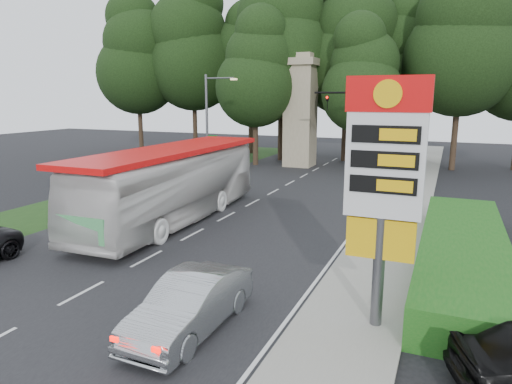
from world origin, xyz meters
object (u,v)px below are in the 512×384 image
at_px(gas_station_pylon, 384,171).
at_px(sedan_silver, 190,304).
at_px(traffic_signal_mast, 377,120).
at_px(monument, 300,110).
at_px(transit_bus, 173,185).
at_px(streetlight_signs, 209,121).

relative_size(gas_station_pylon, sedan_silver, 1.45).
bearing_deg(sedan_silver, traffic_signal_mast, 87.92).
bearing_deg(monument, sedan_silver, -77.78).
xyz_separation_m(monument, transit_bus, (-0.17, -20.70, -3.21)).
height_order(streetlight_signs, sedan_silver, streetlight_signs).
bearing_deg(monument, gas_station_pylon, -68.20).
distance_m(traffic_signal_mast, monument, 9.76).
relative_size(traffic_signal_mast, streetlight_signs, 0.90).
height_order(monument, transit_bus, monument).
distance_m(gas_station_pylon, transit_bus, 13.76).
bearing_deg(gas_station_pylon, monument, 111.80).
bearing_deg(transit_bus, sedan_silver, -56.93).
bearing_deg(gas_station_pylon, traffic_signal_mast, 99.09).
xyz_separation_m(gas_station_pylon, traffic_signal_mast, (-3.52, 22.00, 0.22)).
height_order(traffic_signal_mast, monument, monument).
bearing_deg(sedan_silver, gas_station_pylon, 25.25).
height_order(gas_station_pylon, sedan_silver, gas_station_pylon).
height_order(traffic_signal_mast, streetlight_signs, streetlight_signs).
height_order(traffic_signal_mast, sedan_silver, traffic_signal_mast).
bearing_deg(streetlight_signs, gas_station_pylon, -51.04).
bearing_deg(gas_station_pylon, transit_bus, 147.28).
bearing_deg(traffic_signal_mast, sedan_silver, -92.73).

